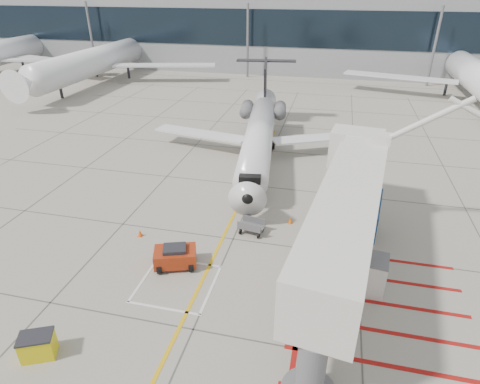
% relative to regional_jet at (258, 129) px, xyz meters
% --- Properties ---
extents(ground_plane, '(260.00, 260.00, 0.00)m').
position_rel_regional_jet_xyz_m(ground_plane, '(0.69, -15.61, -3.68)').
color(ground_plane, '#9E9788').
rests_on(ground_plane, ground).
extents(regional_jet, '(25.68, 30.69, 7.36)m').
position_rel_regional_jet_xyz_m(regional_jet, '(0.00, 0.00, 0.00)').
color(regional_jet, silver).
rests_on(regional_jet, ground_plane).
extents(jet_bridge, '(12.00, 20.95, 7.95)m').
position_rel_regional_jet_xyz_m(jet_bridge, '(7.38, -15.11, 0.30)').
color(jet_bridge, silver).
rests_on(jet_bridge, ground_plane).
extents(pushback_tug, '(2.82, 2.25, 1.43)m').
position_rel_regional_jet_xyz_m(pushback_tug, '(-1.95, -15.11, -2.96)').
color(pushback_tug, '#96290E').
rests_on(pushback_tug, ground_plane).
extents(spill_bin, '(1.69, 1.46, 1.23)m').
position_rel_regional_jet_xyz_m(spill_bin, '(-5.57, -22.66, -3.06)').
color(spill_bin, '#D3C20B').
rests_on(spill_bin, ground_plane).
extents(baggage_cart, '(1.80, 1.30, 1.04)m').
position_rel_regional_jet_xyz_m(baggage_cart, '(1.72, -10.62, -3.16)').
color(baggage_cart, '#515156').
rests_on(baggage_cart, ground_plane).
extents(ground_power_unit, '(2.87, 1.91, 2.12)m').
position_rel_regional_jet_xyz_m(ground_power_unit, '(8.63, -14.55, -2.62)').
color(ground_power_unit, silver).
rests_on(ground_power_unit, ground_plane).
extents(cone_nose, '(0.34, 0.34, 0.47)m').
position_rel_regional_jet_xyz_m(cone_nose, '(-5.45, -12.68, -3.44)').
color(cone_nose, '#E14F0B').
rests_on(cone_nose, ground_plane).
extents(cone_side, '(0.33, 0.33, 0.46)m').
position_rel_regional_jet_xyz_m(cone_side, '(4.13, -8.76, -3.45)').
color(cone_side, '#DC5C0B').
rests_on(cone_side, ground_plane).
extents(terminal_building, '(180.00, 28.00, 14.00)m').
position_rel_regional_jet_xyz_m(terminal_building, '(10.69, 54.39, 3.32)').
color(terminal_building, gray).
rests_on(terminal_building, ground_plane).
extents(terminal_glass_band, '(180.00, 0.10, 6.00)m').
position_rel_regional_jet_xyz_m(terminal_glass_band, '(10.69, 40.34, 4.32)').
color(terminal_glass_band, black).
rests_on(terminal_glass_band, ground_plane).
extents(bg_aircraft_b, '(37.88, 42.09, 12.63)m').
position_rel_regional_jet_xyz_m(bg_aircraft_b, '(-32.50, 30.39, 2.64)').
color(bg_aircraft_b, silver).
rests_on(bg_aircraft_b, ground_plane).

